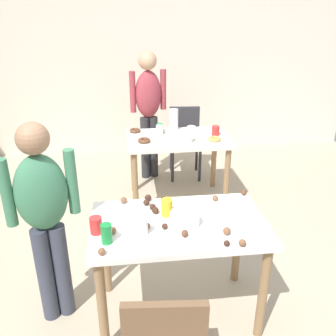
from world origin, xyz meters
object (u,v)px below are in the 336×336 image
at_px(mixing_bowl, 185,219).
at_px(dining_table_near, 179,237).
at_px(soda_can, 107,234).
at_px(chair_far_table, 185,138).
at_px(person_adult_far, 148,105).
at_px(pitcher_far, 174,120).
at_px(person_girl_near, 44,211).
at_px(dining_table_far, 178,147).

bearing_deg(mixing_bowl, dining_table_near, 136.39).
bearing_deg(soda_can, mixing_bowl, 15.88).
height_order(chair_far_table, person_adult_far, person_adult_far).
distance_m(mixing_bowl, soda_can, 0.50).
bearing_deg(soda_can, pitcher_far, 71.96).
bearing_deg(mixing_bowl, person_girl_near, 172.89).
bearing_deg(dining_table_near, soda_can, -159.57).
distance_m(chair_far_table, mixing_bowl, 2.43).
bearing_deg(soda_can, chair_far_table, 70.62).
relative_size(mixing_bowl, pitcher_far, 0.82).
xyz_separation_m(dining_table_near, soda_can, (-0.45, -0.17, 0.18)).
height_order(mixing_bowl, pitcher_far, pitcher_far).
relative_size(person_adult_far, soda_can, 12.81).
bearing_deg(chair_far_table, person_adult_far, -175.41).
bearing_deg(person_adult_far, dining_table_far, -68.51).
height_order(dining_table_far, chair_far_table, chair_far_table).
relative_size(mixing_bowl, soda_can, 1.57).
bearing_deg(mixing_bowl, dining_table_far, 82.98).
height_order(mixing_bowl, soda_can, soda_can).
distance_m(person_adult_far, mixing_bowl, 2.35).
distance_m(chair_far_table, soda_can, 2.69).
xyz_separation_m(person_adult_far, soda_can, (-0.43, -2.48, -0.13)).
xyz_separation_m(dining_table_far, mixing_bowl, (-0.21, -1.68, 0.15)).
xyz_separation_m(person_girl_near, pitcher_far, (1.07, 1.84, 0.02)).
xyz_separation_m(dining_table_near, chair_far_table, (0.44, 2.35, -0.14)).
xyz_separation_m(dining_table_near, person_adult_far, (-0.02, 2.31, 0.31)).
relative_size(dining_table_far, mixing_bowl, 5.63).
relative_size(dining_table_far, person_adult_far, 0.69).
bearing_deg(dining_table_far, person_girl_near, -124.57).
relative_size(person_girl_near, mixing_bowl, 7.44).
height_order(dining_table_near, person_girl_near, person_girl_near).
height_order(dining_table_far, person_girl_near, person_girl_near).
distance_m(dining_table_near, dining_table_far, 1.67).
distance_m(chair_far_table, person_girl_near, 2.63).
bearing_deg(dining_table_far, soda_can, -110.79).
distance_m(dining_table_near, soda_can, 0.51).
bearing_deg(dining_table_near, chair_far_table, 79.52).
relative_size(dining_table_near, person_girl_near, 0.79).
relative_size(dining_table_near, chair_far_table, 1.30).
bearing_deg(dining_table_near, pitcher_far, 83.22).
relative_size(chair_far_table, person_girl_near, 0.61).
bearing_deg(dining_table_far, chair_far_table, 74.39).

